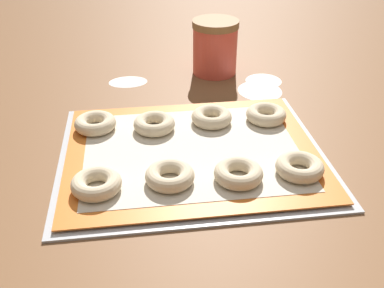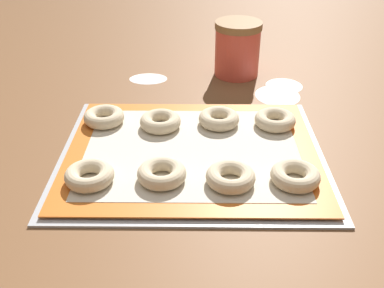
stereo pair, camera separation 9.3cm
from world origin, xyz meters
TOP-DOWN VIEW (x-y plane):
  - ground_plane at (0.00, 0.00)m, footprint 2.80×2.80m
  - baking_tray at (-0.01, -0.00)m, footprint 0.45×0.37m
  - baking_mat at (-0.01, -0.00)m, footprint 0.43×0.35m
  - bagel_front_far_left at (-0.17, -0.09)m, footprint 0.08×0.08m
  - bagel_front_mid_left at (-0.06, -0.09)m, footprint 0.08×0.08m
  - bagel_front_mid_right at (0.05, -0.09)m, footprint 0.08×0.08m
  - bagel_front_far_right at (0.15, -0.09)m, footprint 0.08×0.08m
  - bagel_back_far_left at (-0.18, 0.09)m, footprint 0.08×0.08m
  - bagel_back_mid_left at (-0.07, 0.08)m, footprint 0.08×0.08m
  - bagel_back_mid_right at (0.04, 0.09)m, footprint 0.08×0.08m
  - bagel_back_far_right at (0.14, 0.09)m, footprint 0.08×0.08m
  - flour_canister at (0.09, 0.36)m, footprint 0.11×0.11m
  - flour_patch_near at (0.19, 0.29)m, footprint 0.08×0.08m
  - flour_patch_far at (0.17, 0.24)m, footprint 0.10×0.11m
  - flour_patch_side at (-0.12, 0.33)m, footprint 0.09×0.07m

SIDE VIEW (x-z plane):
  - ground_plane at x=0.00m, z-range 0.00..0.00m
  - flour_patch_near at x=0.19m, z-range 0.00..0.00m
  - flour_patch_far at x=0.17m, z-range 0.00..0.00m
  - flour_patch_side at x=-0.12m, z-range 0.00..0.00m
  - baking_tray at x=-0.01m, z-range 0.00..0.01m
  - baking_mat at x=-0.01m, z-range 0.01..0.01m
  - bagel_front_far_left at x=-0.17m, z-range 0.01..0.03m
  - bagel_front_mid_left at x=-0.06m, z-range 0.01..0.03m
  - bagel_front_mid_right at x=0.05m, z-range 0.01..0.03m
  - bagel_front_far_right at x=0.15m, z-range 0.01..0.03m
  - bagel_back_far_left at x=-0.18m, z-range 0.01..0.03m
  - bagel_back_mid_left at x=-0.07m, z-range 0.01..0.03m
  - bagel_back_mid_right at x=0.04m, z-range 0.01..0.03m
  - bagel_back_far_right at x=0.14m, z-range 0.01..0.03m
  - flour_canister at x=0.09m, z-range 0.00..0.13m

